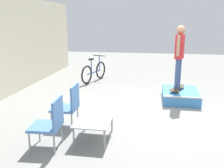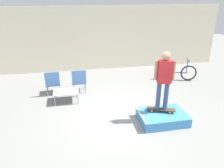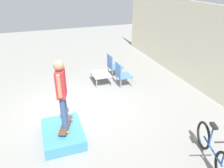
% 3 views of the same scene
% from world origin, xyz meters
% --- Properties ---
extents(ground_plane, '(24.00, 24.00, 0.00)m').
position_xyz_m(ground_plane, '(0.00, 0.00, 0.00)').
color(ground_plane, gray).
extents(house_wall_back, '(12.00, 0.06, 3.00)m').
position_xyz_m(house_wall_back, '(0.00, 4.54, 1.50)').
color(house_wall_back, beige).
rests_on(house_wall_back, ground_plane).
extents(skate_ramp_box, '(1.38, 0.99, 0.31)m').
position_xyz_m(skate_ramp_box, '(1.12, -0.57, 0.15)').
color(skate_ramp_box, '#3D84C6').
rests_on(skate_ramp_box, ground_plane).
extents(skateboard_on_ramp, '(0.85, 0.49, 0.07)m').
position_xyz_m(skateboard_on_ramp, '(1.10, -0.48, 0.37)').
color(skateboard_on_ramp, '#473828').
rests_on(skateboard_on_ramp, skate_ramp_box).
extents(person_skater, '(0.56, 0.29, 1.73)m').
position_xyz_m(person_skater, '(1.10, -0.48, 1.41)').
color(person_skater, '#384C7A').
rests_on(person_skater, skateboard_on_ramp).
extents(coffee_table, '(0.88, 0.67, 0.39)m').
position_xyz_m(coffee_table, '(-1.67, 1.29, 0.35)').
color(coffee_table, '#9E9EA3').
rests_on(coffee_table, ground_plane).
extents(patio_chair_left, '(0.55, 0.55, 0.93)m').
position_xyz_m(patio_chair_left, '(-2.14, 1.96, 0.50)').
color(patio_chair_left, '#99999E').
rests_on(patio_chair_left, ground_plane).
extents(patio_chair_right, '(0.53, 0.53, 0.93)m').
position_xyz_m(patio_chair_right, '(-1.18, 1.96, 0.50)').
color(patio_chair_right, '#99999E').
rests_on(patio_chair_right, ground_plane).
extents(bicycle, '(1.62, 0.66, 0.94)m').
position_xyz_m(bicycle, '(3.05, 2.45, 0.36)').
color(bicycle, black).
rests_on(bicycle, ground_plane).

